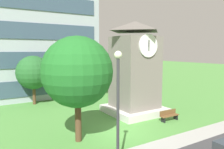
% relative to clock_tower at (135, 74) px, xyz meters
% --- Properties ---
extents(ground_plane, '(160.00, 160.00, 0.00)m').
position_rel_clock_tower_xyz_m(ground_plane, '(-3.69, -3.49, -3.73)').
color(ground_plane, '#4C893D').
extents(kerb_strip, '(120.00, 1.60, 0.01)m').
position_rel_clock_tower_xyz_m(kerb_strip, '(-3.69, -6.66, -3.72)').
color(kerb_strip, '#9E9E99').
rests_on(kerb_strip, ground).
extents(office_building, '(19.39, 13.36, 16.00)m').
position_rel_clock_tower_xyz_m(office_building, '(-8.21, 16.24, 4.27)').
color(office_building, '#9EA8B2').
rests_on(office_building, ground).
extents(clock_tower, '(4.82, 4.82, 8.49)m').
position_rel_clock_tower_xyz_m(clock_tower, '(0.00, 0.00, 0.00)').
color(clock_tower, slate).
rests_on(clock_tower, ground).
extents(park_bench, '(1.81, 0.50, 0.88)m').
position_rel_clock_tower_xyz_m(park_bench, '(1.05, -3.40, -3.27)').
color(park_bench, brown).
rests_on(park_bench, ground).
extents(street_lamp, '(0.36, 0.36, 5.85)m').
position_rel_clock_tower_xyz_m(street_lamp, '(-6.93, -7.74, -0.10)').
color(street_lamp, '#333338').
rests_on(street_lamp, ground).
extents(tree_by_building, '(4.52, 4.52, 6.79)m').
position_rel_clock_tower_xyz_m(tree_by_building, '(-7.05, -3.25, 0.78)').
color(tree_by_building, '#513823').
rests_on(tree_by_building, ground).
extents(tree_streetside, '(3.41, 3.41, 5.58)m').
position_rel_clock_tower_xyz_m(tree_streetside, '(1.32, 8.87, 0.12)').
color(tree_streetside, '#513823').
rests_on(tree_streetside, ground).
extents(tree_near_tower, '(3.63, 3.63, 5.30)m').
position_rel_clock_tower_xyz_m(tree_near_tower, '(-7.26, 8.40, -0.25)').
color(tree_near_tower, '#513823').
rests_on(tree_near_tower, ground).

